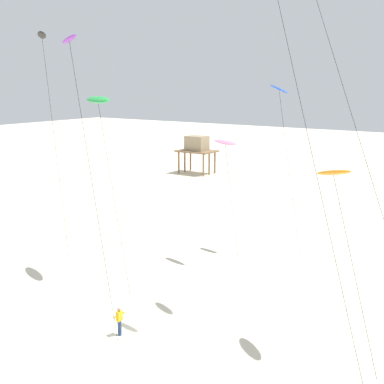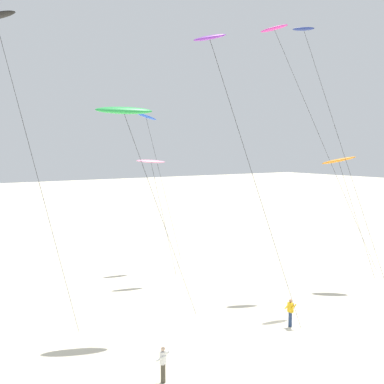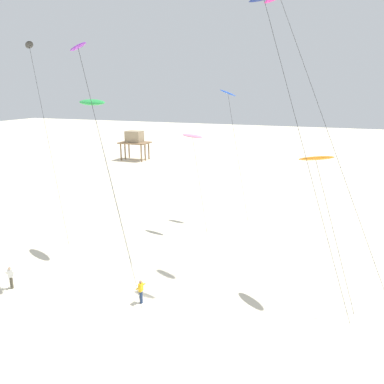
{
  "view_description": "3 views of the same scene",
  "coord_description": "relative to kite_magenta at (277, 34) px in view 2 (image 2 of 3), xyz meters",
  "views": [
    {
      "loc": [
        18.78,
        -21.1,
        14.13
      ],
      "look_at": [
        -2.53,
        9.81,
        6.26
      ],
      "focal_mm": 49.98,
      "sensor_mm": 36.0,
      "label": 1
    },
    {
      "loc": [
        -20.02,
        -19.54,
        10.54
      ],
      "look_at": [
        -1.48,
        8.51,
        7.39
      ],
      "focal_mm": 43.5,
      "sensor_mm": 36.0,
      "label": 2
    },
    {
      "loc": [
        10.8,
        -20.39,
        13.84
      ],
      "look_at": [
        -1.56,
        12.12,
        4.4
      ],
      "focal_mm": 35.58,
      "sensor_mm": 36.0,
      "label": 3
    }
  ],
  "objects": [
    {
      "name": "ground_plane",
      "position": [
        -6.45,
        -8.33,
        -19.61
      ],
      "size": [
        260.0,
        260.0,
        0.0
      ],
      "primitive_type": "plane",
      "color": "beige"
    },
    {
      "name": "kite_green",
      "position": [
        -14.37,
        -2.2,
        -6.84
      ],
      "size": [
        5.82,
        2.86,
        13.15
      ],
      "color": "green",
      "rests_on": "ground"
    },
    {
      "name": "kite_flyer_nearest",
      "position": [
        -6.86,
        -8.78,
        -18.72
      ],
      "size": [
        0.53,
        0.55,
        1.67
      ],
      "color": "navy",
      "rests_on": "ground"
    },
    {
      "name": "kite_navy",
      "position": [
        -0.36,
        -3.5,
        -1.02
      ],
      "size": [
        7.76,
        3.28,
        19.46
      ],
      "color": "navy",
      "rests_on": "ground"
    },
    {
      "name": "kite_orange",
      "position": [
        3.26,
        -3.8,
        -10.05
      ],
      "size": [
        4.53,
        2.46,
        10.04
      ],
      "color": "orange",
      "rests_on": "ground"
    },
    {
      "name": "kite_magenta",
      "position": [
        0.0,
        0.0,
        0.0
      ],
      "size": [
        10.13,
        4.47,
        20.53
      ],
      "color": "#D8339E",
      "rests_on": "ground"
    },
    {
      "name": "kite_flyer_middle",
      "position": [
        -16.47,
        -10.36,
        -18.72
      ],
      "size": [
        0.73,
        0.72,
        1.67
      ],
      "color": "#4C4738",
      "rests_on": "ground"
    },
    {
      "name": "kite_pink",
      "position": [
        -8.51,
        5.28,
        -10.2
      ],
      "size": [
        3.11,
        1.43,
        9.75
      ],
      "color": "pink",
      "rests_on": "ground"
    },
    {
      "name": "kite_blue",
      "position": [
        -6.39,
        9.98,
        -6.43
      ],
      "size": [
        3.95,
        1.79,
        13.91
      ],
      "color": "blue",
      "rests_on": "ground"
    },
    {
      "name": "kite_purple",
      "position": [
        -11.52,
        -7.2,
        -3.52
      ],
      "size": [
        6.07,
        2.81,
        16.8
      ],
      "color": "purple",
      "rests_on": "ground"
    }
  ]
}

